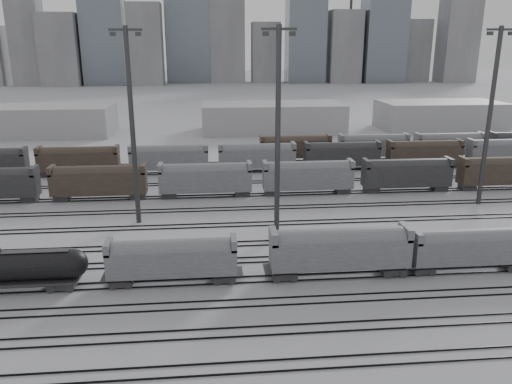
{
  "coord_description": "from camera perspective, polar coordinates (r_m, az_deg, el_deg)",
  "views": [
    {
      "loc": [
        -8.19,
        -47.11,
        24.09
      ],
      "look_at": [
        -1.79,
        20.41,
        4.0
      ],
      "focal_mm": 35.0,
      "sensor_mm": 36.0,
      "label": 1
    }
  ],
  "objects": [
    {
      "name": "ground",
      "position": [
        53.54,
        4.04,
        -10.28
      ],
      "size": [
        900.0,
        900.0,
        0.0
      ],
      "primitive_type": "plane",
      "color": "silver",
      "rests_on": "ground"
    },
    {
      "name": "tracks",
      "position": [
        69.41,
        1.7,
        -3.74
      ],
      "size": [
        220.0,
        71.5,
        0.16
      ],
      "color": "black",
      "rests_on": "ground"
    },
    {
      "name": "hopper_car_a",
      "position": [
        52.71,
        -9.55,
        -7.38
      ],
      "size": [
        13.39,
        2.66,
        4.79
      ],
      "color": "#252527",
      "rests_on": "ground"
    },
    {
      "name": "hopper_car_b",
      "position": [
        54.12,
        9.57,
        -6.32
      ],
      "size": [
        15.0,
        2.98,
        5.36
      ],
      "color": "#252527",
      "rests_on": "ground"
    },
    {
      "name": "hopper_car_c",
      "position": [
        59.63,
        23.35,
        -5.7
      ],
      "size": [
        13.29,
        2.64,
        4.75
      ],
      "color": "#252527",
      "rests_on": "ground"
    },
    {
      "name": "light_mast_b",
      "position": [
        69.08,
        -13.99,
        7.64
      ],
      "size": [
        4.23,
        0.68,
        26.43
      ],
      "color": "#333335",
      "rests_on": "ground"
    },
    {
      "name": "light_mast_c",
      "position": [
        62.12,
        2.51,
        7.13
      ],
      "size": [
        4.22,
        0.68,
        26.37
      ],
      "color": "#333335",
      "rests_on": "ground"
    },
    {
      "name": "light_mast_d",
      "position": [
        83.26,
        25.18,
        8.11
      ],
      "size": [
        4.27,
        0.68,
        26.7
      ],
      "color": "#333335",
      "rests_on": "ground"
    },
    {
      "name": "bg_string_near",
      "position": [
        83.51,
        5.95,
        1.64
      ],
      "size": [
        151.0,
        3.0,
        5.6
      ],
      "color": "slate",
      "rests_on": "ground"
    },
    {
      "name": "bg_string_mid",
      "position": [
        100.92,
        9.78,
        4.08
      ],
      "size": [
        151.0,
        3.0,
        5.6
      ],
      "color": "#252527",
      "rests_on": "ground"
    },
    {
      "name": "bg_string_far",
      "position": [
        113.99,
        17.3,
        4.99
      ],
      "size": [
        66.0,
        3.0,
        5.6
      ],
      "color": "#43362A",
      "rests_on": "ground"
    },
    {
      "name": "warehouse_left",
      "position": [
        152.58,
        -25.43,
        7.36
      ],
      "size": [
        50.0,
        18.0,
        8.0
      ],
      "primitive_type": "cube",
      "color": "#98989A",
      "rests_on": "ground"
    },
    {
      "name": "warehouse_mid",
      "position": [
        144.67,
        1.88,
        8.51
      ],
      "size": [
        40.0,
        18.0,
        8.0
      ],
      "primitive_type": "cube",
      "color": "#98989A",
      "rests_on": "ground"
    },
    {
      "name": "warehouse_right",
      "position": [
        158.9,
        20.27,
        8.23
      ],
      "size": [
        35.0,
        18.0,
        8.0
      ],
      "primitive_type": "cube",
      "color": "#98989A",
      "rests_on": "ground"
    },
    {
      "name": "skyline",
      "position": [
        327.83,
        -2.2,
        18.35
      ],
      "size": [
        316.0,
        22.4,
        95.0
      ],
      "color": "gray",
      "rests_on": "ground"
    }
  ]
}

